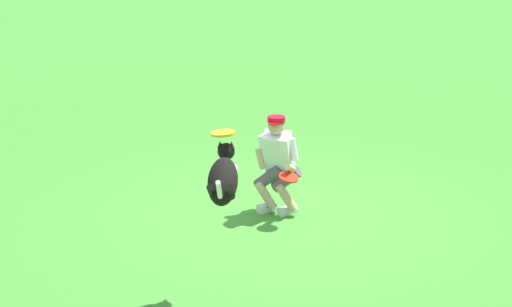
{
  "coord_description": "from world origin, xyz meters",
  "views": [
    {
      "loc": [
        5.78,
        7.21,
        3.77
      ],
      "look_at": [
        1.01,
        0.57,
        1.17
      ],
      "focal_mm": 54.92,
      "sensor_mm": 36.0,
      "label": 1
    }
  ],
  "objects_px": {
    "person": "(278,161)",
    "dog": "(223,178)",
    "frisbee_flying": "(223,133)",
    "frisbee_held": "(289,177)"
  },
  "relations": [
    {
      "from": "person",
      "to": "dog",
      "type": "distance_m",
      "value": 2.57
    },
    {
      "from": "person",
      "to": "dog",
      "type": "height_order",
      "value": "dog"
    },
    {
      "from": "person",
      "to": "dog",
      "type": "bearing_deg",
      "value": 5.92
    },
    {
      "from": "frisbee_flying",
      "to": "person",
      "type": "bearing_deg",
      "value": -141.21
    },
    {
      "from": "frisbee_flying",
      "to": "dog",
      "type": "bearing_deg",
      "value": 56.18
    },
    {
      "from": "person",
      "to": "frisbee_flying",
      "type": "xyz_separation_m",
      "value": [
        1.72,
        1.38,
        0.98
      ]
    },
    {
      "from": "dog",
      "to": "frisbee_held",
      "type": "xyz_separation_m",
      "value": [
        -1.77,
        -1.26,
        -0.71
      ]
    },
    {
      "from": "person",
      "to": "frisbee_held",
      "type": "distance_m",
      "value": 0.4
    },
    {
      "from": "person",
      "to": "frisbee_flying",
      "type": "bearing_deg",
      "value": 3.9
    },
    {
      "from": "dog",
      "to": "frisbee_held",
      "type": "relative_size",
      "value": 3.28
    }
  ]
}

